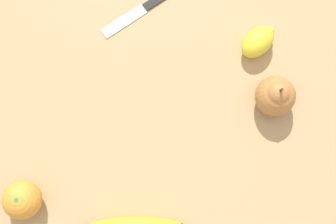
% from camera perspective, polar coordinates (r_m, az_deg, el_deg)
% --- Properties ---
extents(ground_plane, '(3.00, 3.00, 0.00)m').
position_cam_1_polar(ground_plane, '(0.89, 2.75, -3.12)').
color(ground_plane, tan).
extents(orange, '(0.07, 0.07, 0.07)m').
position_cam_1_polar(orange, '(0.88, -17.34, -10.20)').
color(orange, orange).
rests_on(orange, ground_plane).
extents(pear, '(0.07, 0.07, 0.09)m').
position_cam_1_polar(pear, '(0.88, 12.99, 1.95)').
color(pear, '#B2753D').
rests_on(pear, ground_plane).
extents(lemon, '(0.07, 0.09, 0.05)m').
position_cam_1_polar(lemon, '(0.92, 10.89, 8.38)').
color(lemon, yellow).
rests_on(lemon, ground_plane).
extents(paring_knife, '(0.11, 0.16, 0.01)m').
position_cam_1_polar(paring_knife, '(0.95, -3.09, 12.45)').
color(paring_knife, silver).
rests_on(paring_knife, ground_plane).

